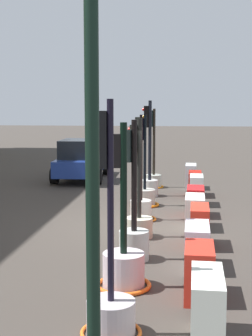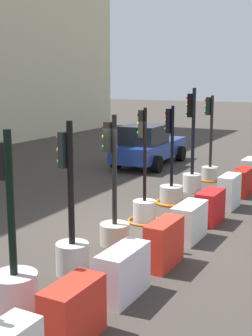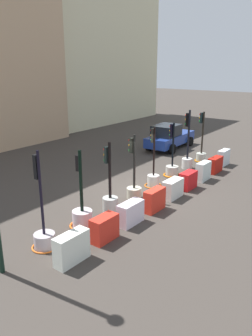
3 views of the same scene
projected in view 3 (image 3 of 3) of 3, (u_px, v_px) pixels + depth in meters
The scene contains 20 objects.
ground_plane at pixel (146, 191), 15.15m from camera, with size 120.00×120.00×0.00m, color #3E3832.
traffic_light_0 at pixel (44, 234), 10.37m from camera, with size 0.84×0.84×3.16m.
traffic_light_1 at pixel (82, 215), 11.76m from camera, with size 0.95×0.95×2.80m.
traffic_light_2 at pixel (110, 198), 12.89m from camera, with size 0.60×0.60×2.80m.
traffic_light_3 at pixel (134, 186), 14.23m from camera, with size 0.63×0.63×2.78m.
traffic_light_4 at pixel (153, 177), 15.66m from camera, with size 0.84×0.84×2.82m.
traffic_light_5 at pixel (172, 168), 17.17m from camera, with size 0.89×0.89×2.77m.
traffic_light_6 at pixel (187, 156), 18.32m from camera, with size 0.58×0.58×3.22m.
traffic_light_7 at pixel (201, 152), 19.74m from camera, with size 0.75×0.75×2.94m.
construction_barrier_0 at pixel (72, 248), 9.59m from camera, with size 1.12×0.44×0.91m.
construction_barrier_1 at pixel (104, 228), 10.82m from camera, with size 1.00×0.48×0.84m.
construction_barrier_2 at pixel (131, 213), 11.95m from camera, with size 1.10×0.48×0.83m.
construction_barrier_3 at pixel (155, 200), 13.03m from camera, with size 1.04×0.42×0.89m.
construction_barrier_4 at pixel (173, 189), 14.32m from camera, with size 1.09×0.50×0.81m.
construction_barrier_5 at pixel (188, 180), 15.36m from camera, with size 0.99×0.49×0.81m.
construction_barrier_6 at pixel (203, 171), 16.49m from camera, with size 0.97×0.42×0.92m.
construction_barrier_7 at pixel (215, 165), 17.73m from camera, with size 1.11×0.44×0.82m.
construction_barrier_8 at pixel (223, 158), 18.94m from camera, with size 1.01×0.41×0.90m.
car_blue_estate at pixel (169, 137), 22.65m from camera, with size 4.51×2.10×1.69m.
building_corner_block at pixel (81, 39), 31.85m from camera, with size 16.63×7.66×15.63m.
Camera 3 is at (-11.93, -7.65, 5.52)m, focal length 35.62 mm.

